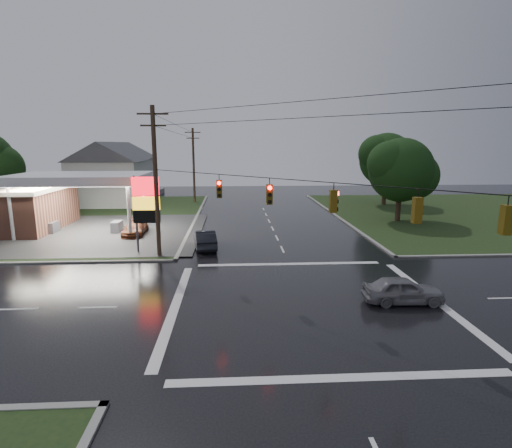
{
  "coord_description": "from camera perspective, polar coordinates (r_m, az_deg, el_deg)",
  "views": [
    {
      "loc": [
        -3.89,
        -19.87,
        8.34
      ],
      "look_at": [
        -2.38,
        6.56,
        3.0
      ],
      "focal_mm": 28.0,
      "sensor_mm": 36.0,
      "label": 1
    }
  ],
  "objects": [
    {
      "name": "ground",
      "position": [
        21.9,
        7.34,
        -11.08
      ],
      "size": [
        120.0,
        120.0,
        0.0
      ],
      "primitive_type": "plane",
      "color": "black",
      "rests_on": "ground"
    },
    {
      "name": "grass_nw",
      "position": [
        51.6,
        -28.6,
        0.75
      ],
      "size": [
        36.0,
        36.0,
        0.08
      ],
      "primitive_type": "cube",
      "color": "black",
      "rests_on": "ground"
    },
    {
      "name": "grass_ne",
      "position": [
        55.38,
        29.45,
        1.3
      ],
      "size": [
        36.0,
        36.0,
        0.08
      ],
      "primitive_type": "cube",
      "color": "black",
      "rests_on": "ground"
    },
    {
      "name": "gas_station",
      "position": [
        45.54,
        -31.85,
        2.38
      ],
      "size": [
        26.2,
        18.0,
        5.6
      ],
      "color": "#2D2D2D",
      "rests_on": "ground"
    },
    {
      "name": "pylon_sign",
      "position": [
        31.38,
        -15.42,
        3.06
      ],
      "size": [
        2.0,
        0.35,
        6.0
      ],
      "color": "#59595E",
      "rests_on": "ground"
    },
    {
      "name": "utility_pole_nw",
      "position": [
        30.02,
        -14.12,
        6.06
      ],
      "size": [
        2.2,
        0.32,
        11.0
      ],
      "color": "#382619",
      "rests_on": "ground"
    },
    {
      "name": "utility_pole_n",
      "position": [
        58.22,
        -8.9,
        8.45
      ],
      "size": [
        2.2,
        0.32,
        10.5
      ],
      "color": "#382619",
      "rests_on": "ground"
    },
    {
      "name": "traffic_signals",
      "position": [
        20.32,
        7.87,
        6.04
      ],
      "size": [
        26.87,
        26.87,
        1.47
      ],
      "color": "black",
      "rests_on": "ground"
    },
    {
      "name": "house_near",
      "position": [
        58.55,
        -20.36,
        6.85
      ],
      "size": [
        11.05,
        8.48,
        8.6
      ],
      "color": "silver",
      "rests_on": "ground"
    },
    {
      "name": "house_far",
      "position": [
        70.35,
        -18.32,
        7.63
      ],
      "size": [
        11.05,
        8.48,
        8.6
      ],
      "color": "silver",
      "rests_on": "ground"
    },
    {
      "name": "tree_ne_near",
      "position": [
        45.67,
        20.15,
        7.23
      ],
      "size": [
        7.99,
        6.8,
        8.98
      ],
      "color": "black",
      "rests_on": "ground"
    },
    {
      "name": "tree_ne_far",
      "position": [
        57.87,
        18.26,
        8.7
      ],
      "size": [
        8.46,
        7.2,
        9.8
      ],
      "color": "black",
      "rests_on": "ground"
    },
    {
      "name": "car_north",
      "position": [
        32.63,
        -7.32,
        -2.13
      ],
      "size": [
        2.27,
        4.76,
        1.51
      ],
      "primitive_type": "imported",
      "rotation": [
        0.0,
        0.0,
        3.29
      ],
      "color": "black",
      "rests_on": "ground"
    },
    {
      "name": "car_crossing",
      "position": [
        22.85,
        20.27,
        -8.84
      ],
      "size": [
        4.24,
        1.85,
        1.42
      ],
      "primitive_type": "imported",
      "rotation": [
        0.0,
        0.0,
        1.53
      ],
      "color": "slate",
      "rests_on": "ground"
    },
    {
      "name": "car_pump",
      "position": [
        38.64,
        -16.87,
        -0.55
      ],
      "size": [
        1.97,
        4.61,
        1.33
      ],
      "primitive_type": "imported",
      "rotation": [
        0.0,
        0.0,
        0.02
      ],
      "color": "#602B16",
      "rests_on": "ground"
    }
  ]
}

